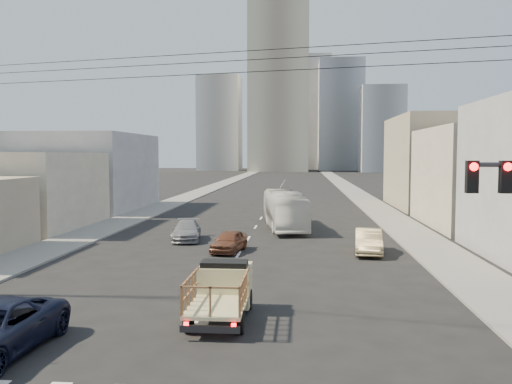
# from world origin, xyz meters

# --- Properties ---
(ground) EXTENTS (420.00, 420.00, 0.00)m
(ground) POSITION_xyz_m (0.00, 0.00, 0.00)
(ground) COLOR black
(ground) RESTS_ON ground
(sidewalk_left) EXTENTS (3.50, 180.00, 0.12)m
(sidewalk_left) POSITION_xyz_m (-11.75, 70.00, 0.06)
(sidewalk_left) COLOR slate
(sidewalk_left) RESTS_ON ground
(sidewalk_right) EXTENTS (3.50, 180.00, 0.12)m
(sidewalk_right) POSITION_xyz_m (11.75, 70.00, 0.06)
(sidewalk_right) COLOR slate
(sidewalk_right) RESTS_ON ground
(lane_dashes) EXTENTS (0.15, 104.00, 0.01)m
(lane_dashes) POSITION_xyz_m (0.00, 53.00, 0.01)
(lane_dashes) COLOR silver
(lane_dashes) RESTS_ON ground
(flatbed_pickup) EXTENTS (1.95, 4.41, 1.90)m
(flatbed_pickup) POSITION_xyz_m (0.81, 1.66, 1.09)
(flatbed_pickup) COLOR #CABF88
(flatbed_pickup) RESTS_ON ground
(city_bus) EXTENTS (4.01, 10.86, 2.96)m
(city_bus) POSITION_xyz_m (2.35, 25.42, 1.48)
(city_bus) COLOR silver
(city_bus) RESTS_ON ground
(sedan_brown) EXTENTS (2.16, 3.96, 1.28)m
(sedan_brown) POSITION_xyz_m (-0.66, 14.79, 0.64)
(sedan_brown) COLOR brown
(sedan_brown) RESTS_ON ground
(sedan_tan) EXTENTS (1.92, 4.48, 1.44)m
(sedan_tan) POSITION_xyz_m (7.62, 14.92, 0.72)
(sedan_tan) COLOR tan
(sedan_tan) RESTS_ON ground
(sedan_grey) EXTENTS (2.46, 4.73, 1.31)m
(sedan_grey) POSITION_xyz_m (-4.12, 18.88, 0.65)
(sedan_grey) COLOR gray
(sedan_grey) RESTS_ON ground
(overhead_wires) EXTENTS (23.01, 5.02, 0.72)m
(overhead_wires) POSITION_xyz_m (0.00, 1.50, 8.97)
(overhead_wires) COLOR black
(overhead_wires) RESTS_ON ground
(bldg_right_mid) EXTENTS (11.00, 14.00, 8.00)m
(bldg_right_mid) POSITION_xyz_m (19.50, 28.00, 4.00)
(bldg_right_mid) COLOR #A69E86
(bldg_right_mid) RESTS_ON ground
(bldg_right_far) EXTENTS (12.00, 16.00, 10.00)m
(bldg_right_far) POSITION_xyz_m (20.00, 44.00, 5.00)
(bldg_right_far) COLOR gray
(bldg_right_far) RESTS_ON ground
(bldg_left_mid) EXTENTS (11.00, 12.00, 6.00)m
(bldg_left_mid) POSITION_xyz_m (-19.00, 24.00, 3.00)
(bldg_left_mid) COLOR #A69E86
(bldg_left_mid) RESTS_ON ground
(bldg_left_far) EXTENTS (12.00, 16.00, 8.00)m
(bldg_left_far) POSITION_xyz_m (-19.50, 39.00, 4.00)
(bldg_left_far) COLOR gray
(bldg_left_far) RESTS_ON ground
(high_rise_tower) EXTENTS (20.00, 20.00, 60.00)m
(high_rise_tower) POSITION_xyz_m (-4.00, 170.00, 30.00)
(high_rise_tower) COLOR gray
(high_rise_tower) RESTS_ON ground
(midrise_ne) EXTENTS (16.00, 16.00, 40.00)m
(midrise_ne) POSITION_xyz_m (18.00, 185.00, 20.00)
(midrise_ne) COLOR gray
(midrise_ne) RESTS_ON ground
(midrise_nw) EXTENTS (15.00, 15.00, 34.00)m
(midrise_nw) POSITION_xyz_m (-26.00, 180.00, 17.00)
(midrise_nw) COLOR gray
(midrise_nw) RESTS_ON ground
(midrise_back) EXTENTS (18.00, 18.00, 44.00)m
(midrise_back) POSITION_xyz_m (6.00, 200.00, 22.00)
(midrise_back) COLOR gray
(midrise_back) RESTS_ON ground
(midrise_east) EXTENTS (14.00, 14.00, 28.00)m
(midrise_east) POSITION_xyz_m (30.00, 165.00, 14.00)
(midrise_east) COLOR gray
(midrise_east) RESTS_ON ground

